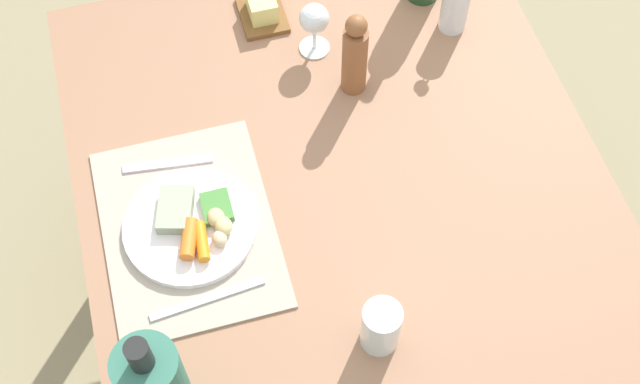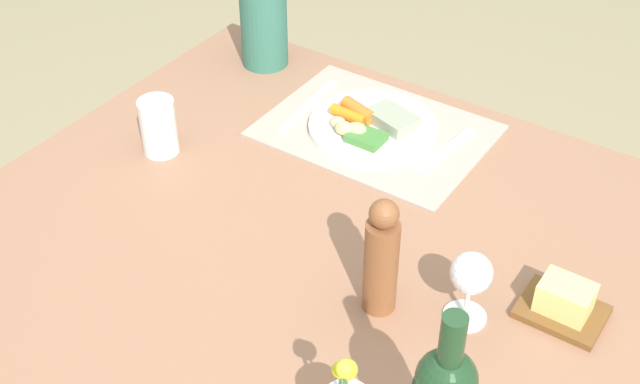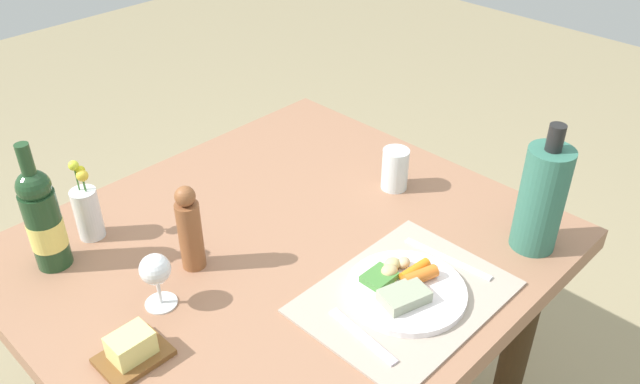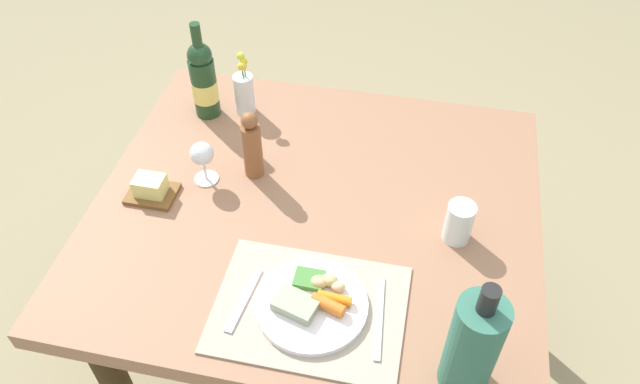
% 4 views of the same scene
% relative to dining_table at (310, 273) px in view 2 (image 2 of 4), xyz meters
% --- Properties ---
extents(dining_table, '(1.18, 1.05, 0.78)m').
position_rel_dining_table_xyz_m(dining_table, '(0.00, 0.00, 0.00)').
color(dining_table, '#986A4E').
rests_on(dining_table, ground_plane).
extents(placemat, '(0.44, 0.33, 0.01)m').
position_rel_dining_table_xyz_m(placemat, '(0.06, -0.32, 0.11)').
color(placemat, '#AC9B8B').
rests_on(placemat, dining_table).
extents(dinner_plate, '(0.26, 0.26, 0.04)m').
position_rel_dining_table_xyz_m(dinner_plate, '(0.06, -0.31, 0.13)').
color(dinner_plate, white).
rests_on(dinner_plate, placemat).
extents(fork, '(0.04, 0.18, 0.00)m').
position_rel_dining_table_xyz_m(fork, '(-0.10, -0.33, 0.12)').
color(fork, silver).
rests_on(fork, placemat).
extents(knife, '(0.03, 0.22, 0.00)m').
position_rel_dining_table_xyz_m(knife, '(0.22, -0.31, 0.12)').
color(knife, silver).
rests_on(knife, placemat).
extents(cooler_bottle, '(0.10, 0.10, 0.32)m').
position_rel_dining_table_xyz_m(cooler_bottle, '(0.41, -0.42, 0.24)').
color(cooler_bottle, '#336C59').
rests_on(cooler_bottle, dining_table).
extents(pepper_mill, '(0.05, 0.05, 0.21)m').
position_rel_dining_table_xyz_m(pepper_mill, '(-0.19, 0.09, 0.21)').
color(pepper_mill, brown).
rests_on(pepper_mill, dining_table).
extents(water_tumbler, '(0.07, 0.07, 0.11)m').
position_rel_dining_table_xyz_m(water_tumbler, '(0.37, -0.03, 0.16)').
color(water_tumbler, silver).
rests_on(water_tumbler, dining_table).
extents(butter_dish, '(0.13, 0.10, 0.06)m').
position_rel_dining_table_xyz_m(butter_dish, '(-0.44, -0.05, 0.13)').
color(butter_dish, brown).
rests_on(butter_dish, dining_table).
extents(wine_glass, '(0.07, 0.07, 0.13)m').
position_rel_dining_table_xyz_m(wine_glass, '(-0.32, 0.04, 0.20)').
color(wine_glass, white).
rests_on(wine_glass, dining_table).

